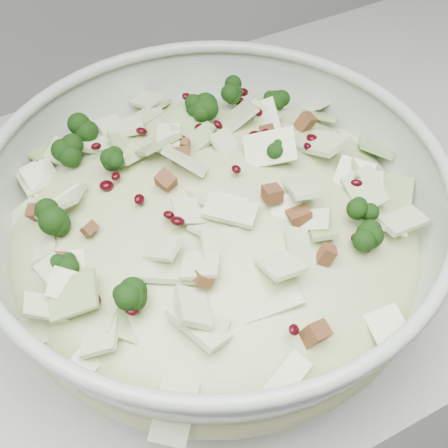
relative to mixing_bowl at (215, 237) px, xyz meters
The scene contains 2 objects.
mixing_bowl is the anchor object (origin of this frame).
salad 0.03m from the mixing_bowl, 82.87° to the right, with size 0.51×0.51×0.16m.
Camera 1 is at (0.00, 1.28, 1.41)m, focal length 50.00 mm.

